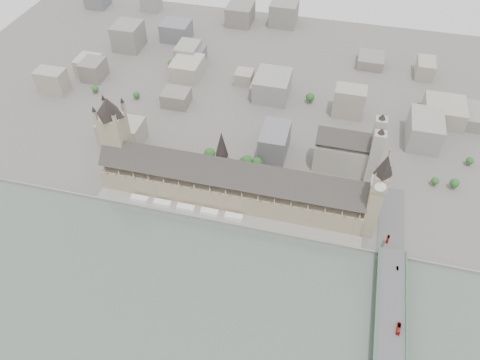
% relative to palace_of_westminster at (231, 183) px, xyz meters
% --- Properties ---
extents(ground, '(900.00, 900.00, 0.00)m').
position_rel_palace_of_westminster_xyz_m(ground, '(0.00, -19.70, -22.71)').
color(ground, '#595651').
rests_on(ground, ground).
extents(embankment_wall, '(600.00, 1.50, 3.00)m').
position_rel_palace_of_westminster_xyz_m(embankment_wall, '(0.00, -34.70, -21.21)').
color(embankment_wall, gray).
rests_on(embankment_wall, ground).
extents(river_terrace, '(270.00, 15.00, 2.00)m').
position_rel_palace_of_westminster_xyz_m(river_terrace, '(0.00, -27.20, -21.71)').
color(river_terrace, gray).
rests_on(river_terrace, ground).
extents(terrace_tents, '(118.00, 7.00, 4.00)m').
position_rel_palace_of_westminster_xyz_m(terrace_tents, '(-40.00, -26.70, -18.71)').
color(terrace_tents, silver).
rests_on(terrace_tents, river_terrace).
extents(palace_of_westminster, '(265.00, 40.73, 55.44)m').
position_rel_palace_of_westminster_xyz_m(palace_of_westminster, '(0.00, 0.00, 0.00)').
color(palace_of_westminster, gray).
rests_on(palace_of_westminster, ground).
extents(elizabeth_tower, '(17.00, 17.00, 107.50)m').
position_rel_palace_of_westminster_xyz_m(elizabeth_tower, '(138.00, -11.70, 35.38)').
color(elizabeth_tower, gray).
rests_on(elizabeth_tower, ground).
extents(victoria_tower, '(30.00, 30.00, 100.00)m').
position_rel_palace_of_westminster_xyz_m(victoria_tower, '(-122.00, 6.30, 32.50)').
color(victoria_tower, gray).
rests_on(victoria_tower, ground).
extents(central_tower, '(13.00, 13.00, 48.00)m').
position_rel_palace_of_westminster_xyz_m(central_tower, '(-10.00, 6.30, 35.21)').
color(central_tower, gray).
rests_on(central_tower, ground).
extents(westminster_bridge, '(25.00, 325.00, 10.25)m').
position_rel_palace_of_westminster_xyz_m(westminster_bridge, '(162.00, -107.20, -17.58)').
color(westminster_bridge, '#474749').
rests_on(westminster_bridge, ground).
extents(westminster_abbey, '(68.00, 36.00, 64.00)m').
position_rel_palace_of_westminster_xyz_m(westminster_abbey, '(110.92, 75.30, 2.38)').
color(westminster_abbey, gray).
rests_on(westminster_abbey, ground).
extents(city_skyline_inland, '(720.00, 360.00, 38.00)m').
position_rel_palace_of_westminster_xyz_m(city_skyline_inland, '(0.00, 225.30, -3.71)').
color(city_skyline_inland, gray).
rests_on(city_skyline_inland, ground).
extents(park_trees, '(110.00, 30.00, 15.00)m').
position_rel_palace_of_westminster_xyz_m(park_trees, '(-10.00, 40.30, -15.21)').
color(park_trees, '#1D4E1B').
rests_on(park_trees, ground).
extents(red_bus_north, '(4.20, 10.09, 2.74)m').
position_rel_palace_of_westminster_xyz_m(red_bus_north, '(156.92, -24.86, -11.09)').
color(red_bus_north, '#A11D12').
rests_on(red_bus_north, westminster_bridge).
extents(red_bus_south, '(3.83, 11.19, 3.05)m').
position_rel_palace_of_westminster_xyz_m(red_bus_south, '(167.61, -113.99, -10.93)').
color(red_bus_south, red).
rests_on(red_bus_south, westminster_bridge).
extents(car_silver, '(1.84, 4.19, 1.34)m').
position_rel_palace_of_westminster_xyz_m(car_silver, '(166.27, -54.94, -11.79)').
color(car_silver, gray).
rests_on(car_silver, westminster_bridge).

